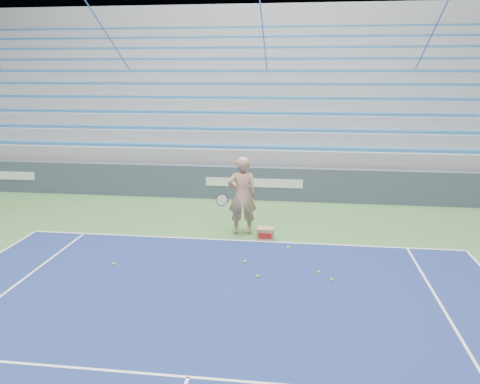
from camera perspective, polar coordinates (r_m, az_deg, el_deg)
name	(u,v)px	position (r m, az deg, el deg)	size (l,w,h in m)	color
sponsor_barrier	(254,183)	(15.53, 1.76, 1.08)	(30.00, 0.32, 1.10)	#3A4458
bleachers	(267,113)	(20.88, 3.33, 9.57)	(31.00, 9.15, 7.30)	#95979D
tennis_player	(242,196)	(12.11, 0.26, -0.46)	(1.02, 0.92, 2.06)	tan
ball_box	(265,234)	(11.94, 3.12, -5.11)	(0.43, 0.34, 0.31)	#A37B4E
tennis_ball_0	(245,262)	(10.57, 0.59, -8.50)	(0.07, 0.07, 0.07)	#C1E42E
tennis_ball_1	(332,280)	(9.90, 11.09, -10.45)	(0.07, 0.07, 0.07)	#C1E42E
tennis_ball_2	(288,247)	(11.43, 5.89, -6.74)	(0.07, 0.07, 0.07)	#C1E42E
tennis_ball_3	(258,276)	(9.87, 2.17, -10.23)	(0.07, 0.07, 0.07)	#C1E42E
tennis_ball_4	(319,272)	(10.19, 9.55, -9.62)	(0.07, 0.07, 0.07)	#C1E42E
tennis_ball_5	(114,264)	(10.81, -15.14, -8.48)	(0.07, 0.07, 0.07)	#C1E42E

